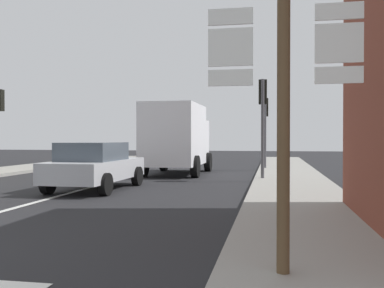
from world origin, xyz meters
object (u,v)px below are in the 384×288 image
at_px(sedan_far, 95,165).
at_px(traffic_light_far_right, 265,117).
at_px(traffic_light_near_right, 263,106).
at_px(route_sign_post, 283,110).
at_px(delivery_truck, 177,137).

bearing_deg(sedan_far, traffic_light_far_right, 61.28).
height_order(sedan_far, traffic_light_near_right, traffic_light_near_right).
xyz_separation_m(sedan_far, route_sign_post, (5.52, -7.89, 1.15)).
height_order(sedan_far, route_sign_post, route_sign_post).
bearing_deg(traffic_light_near_right, traffic_light_far_right, 90.00).
distance_m(delivery_truck, route_sign_post, 14.63).
relative_size(sedan_far, traffic_light_far_right, 1.18).
relative_size(delivery_truck, route_sign_post, 1.57).
bearing_deg(delivery_truck, traffic_light_near_right, -33.70).
relative_size(delivery_truck, traffic_light_far_right, 1.40).
bearing_deg(traffic_light_near_right, route_sign_post, -87.68).
bearing_deg(delivery_truck, route_sign_post, -73.04).
distance_m(sedan_far, delivery_truck, 6.29).
relative_size(traffic_light_near_right, traffic_light_far_right, 1.05).
distance_m(sedan_far, traffic_light_near_right, 6.50).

